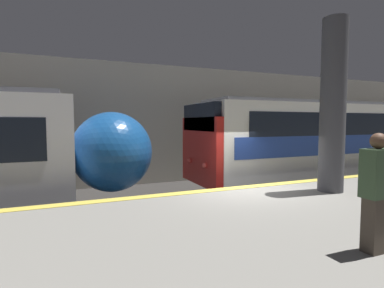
{
  "coord_description": "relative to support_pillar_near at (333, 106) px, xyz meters",
  "views": [
    {
      "loc": [
        -4.25,
        -6.68,
        2.78
      ],
      "look_at": [
        -0.99,
        1.08,
        2.18
      ],
      "focal_mm": 28.0,
      "sensor_mm": 36.0,
      "label": 1
    }
  ],
  "objects": [
    {
      "name": "ground_plane",
      "position": [
        -1.68,
        1.33,
        -3.18
      ],
      "size": [
        120.0,
        120.0,
        0.0
      ],
      "primitive_type": "plane",
      "color": "#33302D"
    },
    {
      "name": "station_rear_barrier",
      "position": [
        -1.68,
        7.92,
        -0.48
      ],
      "size": [
        50.0,
        0.15,
        5.4
      ],
      "color": "#B2AD9E",
      "rests_on": "ground"
    },
    {
      "name": "train_boxy",
      "position": [
        7.19,
        4.03,
        -1.32
      ],
      "size": [
        18.04,
        2.91,
        3.63
      ],
      "color": "black",
      "rests_on": "ground"
    },
    {
      "name": "person_waiting",
      "position": [
        -2.3,
        -2.8,
        -1.26
      ],
      "size": [
        0.38,
        0.24,
        1.55
      ],
      "color": "#473D33",
      "rests_on": "platform"
    },
    {
      "name": "support_pillar_near",
      "position": [
        0.0,
        0.0,
        0.0
      ],
      "size": [
        0.59,
        0.59,
        4.14
      ],
      "color": "#47474C",
      "rests_on": "platform"
    },
    {
      "name": "platform",
      "position": [
        -1.68,
        -1.3,
        -2.62
      ],
      "size": [
        40.0,
        5.26,
        1.11
      ],
      "color": "gray",
      "rests_on": "ground"
    }
  ]
}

